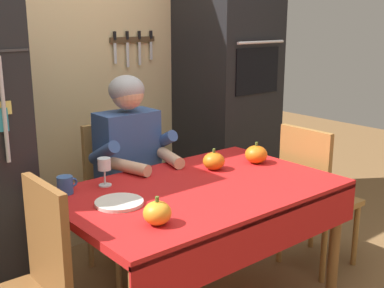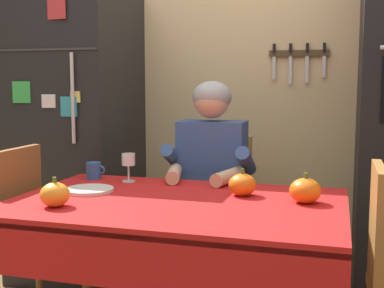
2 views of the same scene
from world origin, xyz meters
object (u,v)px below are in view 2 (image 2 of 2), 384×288
at_px(seated_person, 209,177).
at_px(pumpkin_large, 55,195).
at_px(serving_tray, 89,190).
at_px(dining_table, 175,221).
at_px(wine_glass, 128,161).
at_px(coffee_mug, 94,171).
at_px(pumpkin_small, 305,191).
at_px(refrigerator, 76,136).
at_px(pumpkin_medium, 242,185).
at_px(chair_left_side, 1,234).
at_px(chair_behind_person, 217,209).

height_order(seated_person, pumpkin_large, seated_person).
bearing_deg(serving_tray, pumpkin_large, -89.39).
xyz_separation_m(dining_table, wine_glass, (-0.36, 0.34, 0.19)).
bearing_deg(coffee_mug, pumpkin_small, -12.26).
relative_size(dining_table, seated_person, 1.12).
bearing_deg(refrigerator, pumpkin_medium, -30.04).
xyz_separation_m(dining_table, chair_left_side, (-0.90, 0.04, -0.14)).
xyz_separation_m(chair_left_side, wine_glass, (0.54, 0.30, 0.33)).
relative_size(chair_behind_person, pumpkin_small, 7.14).
distance_m(chair_behind_person, serving_tray, 0.87).
bearing_deg(pumpkin_large, wine_glass, 82.03).
bearing_deg(wine_glass, pumpkin_medium, -13.85).
distance_m(chair_behind_person, coffee_mug, 0.75).
relative_size(wine_glass, pumpkin_large, 1.20).
bearing_deg(seated_person, pumpkin_medium, -58.23).
bearing_deg(wine_glass, coffee_mug, 173.70).
bearing_deg(pumpkin_large, chair_behind_person, 67.10).
height_order(chair_behind_person, serving_tray, chair_behind_person).
xyz_separation_m(dining_table, coffee_mug, (-0.56, 0.36, 0.13)).
height_order(seated_person, wine_glass, seated_person).
bearing_deg(dining_table, pumpkin_large, -153.05).
distance_m(chair_behind_person, wine_glass, 0.66).
relative_size(refrigerator, dining_table, 1.29).
height_order(pumpkin_medium, pumpkin_small, pumpkin_small).
height_order(refrigerator, pumpkin_large, refrigerator).
relative_size(refrigerator, chair_behind_person, 1.94).
distance_m(chair_left_side, wine_glass, 0.70).
bearing_deg(pumpkin_large, refrigerator, 115.03).
xyz_separation_m(seated_person, serving_tray, (-0.43, -0.53, 0.01)).
bearing_deg(pumpkin_large, pumpkin_small, 19.79).
relative_size(coffee_mug, wine_glass, 0.72).
xyz_separation_m(dining_table, pumpkin_large, (-0.43, -0.22, 0.13)).
bearing_deg(chair_behind_person, serving_tray, -120.92).
bearing_deg(serving_tray, seated_person, 50.93).
relative_size(wine_glass, serving_tray, 0.65).
distance_m(dining_table, pumpkin_small, 0.56).
height_order(dining_table, serving_tray, serving_tray).
height_order(refrigerator, chair_behind_person, refrigerator).
relative_size(chair_behind_person, chair_left_side, 1.00).
xyz_separation_m(dining_table, pumpkin_small, (0.53, 0.12, 0.14)).
bearing_deg(refrigerator, serving_tray, -57.70).
relative_size(chair_behind_person, coffee_mug, 8.94).
relative_size(coffee_mug, pumpkin_medium, 0.85).
distance_m(wine_glass, serving_tray, 0.29).
height_order(refrigerator, chair_left_side, refrigerator).
xyz_separation_m(chair_behind_person, pumpkin_small, (0.53, -0.67, 0.28)).
height_order(dining_table, chair_left_side, chair_left_side).
bearing_deg(chair_left_side, pumpkin_large, -29.51).
xyz_separation_m(chair_behind_person, pumpkin_medium, (0.26, -0.60, 0.28)).
xyz_separation_m(coffee_mug, pumpkin_large, (0.13, -0.58, 0.01)).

